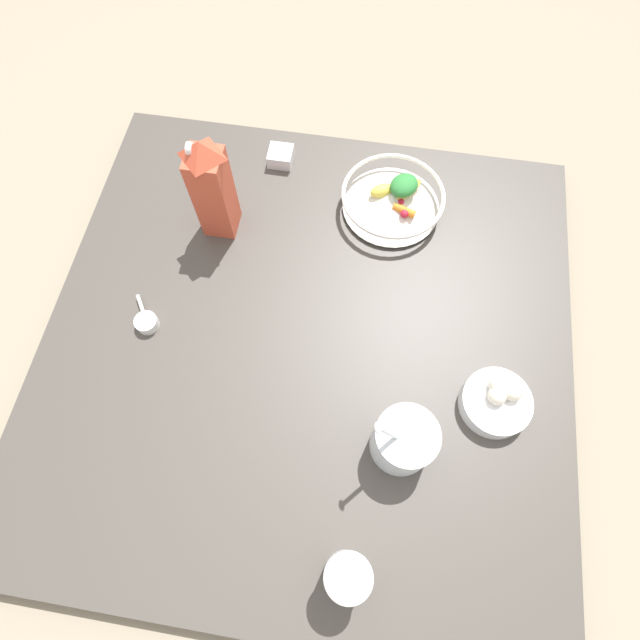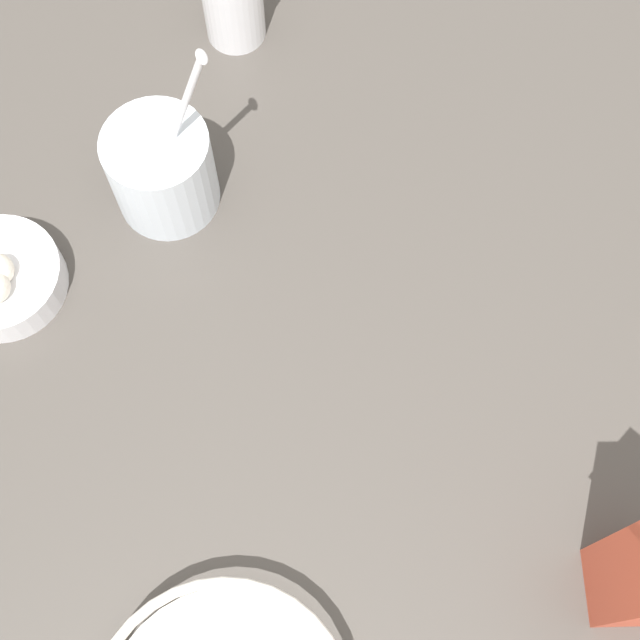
# 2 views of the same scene
# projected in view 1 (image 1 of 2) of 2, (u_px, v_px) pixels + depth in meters

# --- Properties ---
(ground_plane) EXTENTS (6.00, 6.00, 0.00)m
(ground_plane) POSITION_uv_depth(u_px,v_px,m) (307.00, 345.00, 1.08)
(ground_plane) COLOR gray
(countertop) EXTENTS (1.10, 1.10, 0.04)m
(countertop) POSITION_uv_depth(u_px,v_px,m) (307.00, 342.00, 1.06)
(countertop) COLOR #47423D
(countertop) RESTS_ON ground_plane
(fruit_bowl) EXTENTS (0.24, 0.24, 0.08)m
(fruit_bowl) POSITION_uv_depth(u_px,v_px,m) (393.00, 199.00, 1.14)
(fruit_bowl) COLOR silver
(fruit_bowl) RESTS_ON countertop
(milk_carton) EXTENTS (0.07, 0.07, 0.26)m
(milk_carton) POSITION_uv_depth(u_px,v_px,m) (212.00, 188.00, 1.03)
(milk_carton) COLOR #CC4C33
(milk_carton) RESTS_ON countertop
(yogurt_tub) EXTENTS (0.11, 0.13, 0.22)m
(yogurt_tub) POSITION_uv_depth(u_px,v_px,m) (404.00, 440.00, 0.90)
(yogurt_tub) COLOR silver
(yogurt_tub) RESTS_ON countertop
(drinking_cup) EXTENTS (0.08, 0.08, 0.13)m
(drinking_cup) POSITION_uv_depth(u_px,v_px,m) (347.00, 575.00, 0.81)
(drinking_cup) COLOR white
(drinking_cup) RESTS_ON countertop
(spice_jar) EXTENTS (0.06, 0.06, 0.03)m
(spice_jar) POSITION_uv_depth(u_px,v_px,m) (281.00, 157.00, 1.22)
(spice_jar) COLOR silver
(spice_jar) RESTS_ON countertop
(measuring_scoop) EXTENTS (0.08, 0.07, 0.02)m
(measuring_scoop) POSITION_uv_depth(u_px,v_px,m) (146.00, 322.00, 1.05)
(measuring_scoop) COLOR white
(measuring_scoop) RESTS_ON countertop
(garlic_bowl) EXTENTS (0.14, 0.14, 0.07)m
(garlic_bowl) POSITION_uv_depth(u_px,v_px,m) (496.00, 401.00, 0.97)
(garlic_bowl) COLOR white
(garlic_bowl) RESTS_ON countertop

